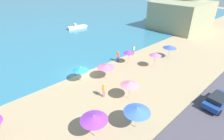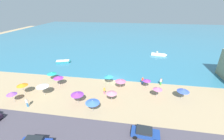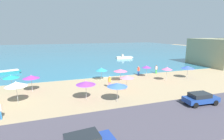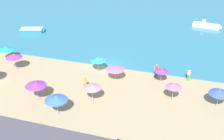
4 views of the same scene
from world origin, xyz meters
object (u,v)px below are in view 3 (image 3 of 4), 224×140
object	(u,v)px
bather_1	(138,70)
beach_umbrella_8	(147,67)
beach_umbrella_11	(127,77)
skiff_nearshore	(124,57)
beach_umbrella_4	(101,69)
bather_0	(109,81)
beach_umbrella_0	(120,70)
skiff_offshore	(8,72)
bather_3	(156,69)
beach_umbrella_6	(16,84)
beach_umbrella_2	(188,67)
beach_umbrella_12	(31,77)
beach_umbrella_1	(86,83)
beach_umbrella_7	(117,85)
beach_umbrella_9	(11,77)
beach_umbrella_3	(167,68)
parked_car_0	(200,98)

from	to	relation	value
bather_1	beach_umbrella_8	bearing A→B (deg)	-62.10
beach_umbrella_11	skiff_nearshore	distance (m)	31.89
beach_umbrella_4	bather_0	size ratio (longest dim) A/B	1.23
beach_umbrella_11	skiff_nearshore	world-z (taller)	beach_umbrella_11
beach_umbrella_0	skiff_offshore	distance (m)	23.22
bather_3	skiff_nearshore	distance (m)	21.47
beach_umbrella_8	bather_0	distance (m)	9.63
beach_umbrella_8	bather_0	world-z (taller)	beach_umbrella_8
beach_umbrella_6	bather_1	xyz separation A→B (m)	(19.93, 8.00, -1.36)
beach_umbrella_6	bather_3	size ratio (longest dim) A/B	1.53
skiff_nearshore	skiff_offshore	distance (m)	32.77
beach_umbrella_2	beach_umbrella_11	bearing A→B (deg)	-167.11
beach_umbrella_2	beach_umbrella_12	size ratio (longest dim) A/B	0.95
beach_umbrella_1	beach_umbrella_7	distance (m)	3.87
bather_1	beach_umbrella_1	bearing A→B (deg)	-142.25
beach_umbrella_0	beach_umbrella_1	size ratio (longest dim) A/B	0.97
beach_umbrella_4	beach_umbrella_9	size ratio (longest dim) A/B	0.99
beach_umbrella_3	beach_umbrella_12	xyz separation A→B (m)	(-21.43, 1.47, -0.06)
bather_3	bather_1	bearing A→B (deg)	-177.37
beach_umbrella_4	beach_umbrella_9	distance (m)	13.93
beach_umbrella_4	bather_3	distance (m)	12.03
beach_umbrella_9	bather_1	distance (m)	21.77
beach_umbrella_1	beach_umbrella_6	size ratio (longest dim) A/B	0.90
beach_umbrella_0	beach_umbrella_9	size ratio (longest dim) A/B	1.05
beach_umbrella_3	beach_umbrella_0	bearing A→B (deg)	160.64
bather_3	parked_car_0	size ratio (longest dim) A/B	0.44
beach_umbrella_9	bather_3	xyz separation A→B (m)	(25.86, 1.65, -0.84)
beach_umbrella_7	beach_umbrella_8	bearing A→B (deg)	45.15
parked_car_0	beach_umbrella_8	bearing A→B (deg)	86.42
beach_umbrella_6	bather_3	world-z (taller)	beach_umbrella_6
bather_0	skiff_nearshore	xyz separation A→B (m)	(14.00, 27.20, -0.54)
beach_umbrella_4	beach_umbrella_2	bearing A→B (deg)	-14.09
beach_umbrella_0	beach_umbrella_2	bearing A→B (deg)	-9.99
beach_umbrella_7	beach_umbrella_12	xyz separation A→B (m)	(-10.04, 7.41, 0.04)
bather_0	bather_1	distance (m)	9.66
beach_umbrella_12	beach_umbrella_8	bearing A→B (deg)	6.39
beach_umbrella_2	beach_umbrella_3	size ratio (longest dim) A/B	0.93
parked_car_0	beach_umbrella_2	bearing A→B (deg)	54.14
bather_1	beach_umbrella_11	bearing A→B (deg)	-127.19
beach_umbrella_3	beach_umbrella_8	bearing A→B (deg)	116.56
beach_umbrella_9	bather_1	xyz separation A→B (m)	(21.70, 1.46, -0.82)
beach_umbrella_4	skiff_nearshore	xyz separation A→B (m)	(13.94, 22.50, -1.44)
beach_umbrella_2	beach_umbrella_11	world-z (taller)	beach_umbrella_11
beach_umbrella_0	beach_umbrella_1	xyz separation A→B (m)	(-7.28, -6.79, 0.28)
beach_umbrella_1	beach_umbrella_9	distance (m)	12.44
beach_umbrella_1	beach_umbrella_3	xyz separation A→B (m)	(14.81, 4.14, 0.04)
beach_umbrella_0	bather_3	distance (m)	9.48
parked_car_0	skiff_offshore	bearing A→B (deg)	134.29
beach_umbrella_12	skiff_offshore	size ratio (longest dim) A/B	0.53
parked_car_0	skiff_nearshore	size ratio (longest dim) A/B	0.74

